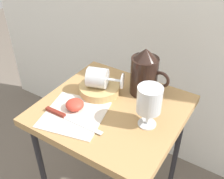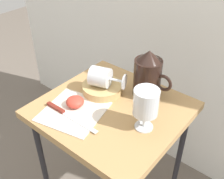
{
  "view_description": "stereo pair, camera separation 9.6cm",
  "coord_description": "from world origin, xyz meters",
  "px_view_note": "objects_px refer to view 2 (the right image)",
  "views": [
    {
      "loc": [
        0.42,
        -0.66,
        1.3
      ],
      "look_at": [
        0.0,
        0.0,
        0.74
      ],
      "focal_mm": 42.93,
      "sensor_mm": 36.0,
      "label": 1
    },
    {
      "loc": [
        0.49,
        -0.6,
        1.3
      ],
      "look_at": [
        0.0,
        0.0,
        0.74
      ],
      "focal_mm": 42.93,
      "sensor_mm": 36.0,
      "label": 2
    }
  ],
  "objects_px": {
    "table": "(112,120)",
    "wine_glass_upright": "(146,104)",
    "wine_glass_tipped_near": "(101,77)",
    "pitcher": "(148,78)",
    "apple_half_left": "(75,102)",
    "basket_tray": "(102,88)",
    "knife": "(64,113)"
  },
  "relations": [
    {
      "from": "table",
      "to": "pitcher",
      "type": "xyz_separation_m",
      "value": [
        0.05,
        0.15,
        0.15
      ]
    },
    {
      "from": "knife",
      "to": "table",
      "type": "bearing_deg",
      "value": 53.09
    },
    {
      "from": "basket_tray",
      "to": "wine_glass_tipped_near",
      "type": "bearing_deg",
      "value": -71.87
    },
    {
      "from": "pitcher",
      "to": "wine_glass_upright",
      "type": "distance_m",
      "value": 0.19
    },
    {
      "from": "wine_glass_upright",
      "to": "wine_glass_tipped_near",
      "type": "relative_size",
      "value": 0.99
    },
    {
      "from": "wine_glass_upright",
      "to": "knife",
      "type": "height_order",
      "value": "wine_glass_upright"
    },
    {
      "from": "wine_glass_upright",
      "to": "knife",
      "type": "relative_size",
      "value": 0.63
    },
    {
      "from": "basket_tray",
      "to": "pitcher",
      "type": "xyz_separation_m",
      "value": [
        0.15,
        0.1,
        0.06
      ]
    },
    {
      "from": "pitcher",
      "to": "wine_glass_tipped_near",
      "type": "relative_size",
      "value": 1.25
    },
    {
      "from": "table",
      "to": "wine_glass_tipped_near",
      "type": "xyz_separation_m",
      "value": [
        -0.09,
        0.04,
        0.14
      ]
    },
    {
      "from": "table",
      "to": "apple_half_left",
      "type": "relative_size",
      "value": 9.86
    },
    {
      "from": "basket_tray",
      "to": "wine_glass_upright",
      "type": "distance_m",
      "value": 0.27
    },
    {
      "from": "pitcher",
      "to": "wine_glass_tipped_near",
      "type": "bearing_deg",
      "value": -144.12
    },
    {
      "from": "wine_glass_upright",
      "to": "knife",
      "type": "bearing_deg",
      "value": -153.88
    },
    {
      "from": "table",
      "to": "wine_glass_upright",
      "type": "xyz_separation_m",
      "value": [
        0.15,
        -0.02,
        0.17
      ]
    },
    {
      "from": "table",
      "to": "wine_glass_tipped_near",
      "type": "height_order",
      "value": "wine_glass_tipped_near"
    },
    {
      "from": "pitcher",
      "to": "wine_glass_tipped_near",
      "type": "distance_m",
      "value": 0.18
    },
    {
      "from": "table",
      "to": "basket_tray",
      "type": "height_order",
      "value": "basket_tray"
    },
    {
      "from": "pitcher",
      "to": "knife",
      "type": "distance_m",
      "value": 0.34
    },
    {
      "from": "apple_half_left",
      "to": "table",
      "type": "bearing_deg",
      "value": 38.51
    },
    {
      "from": "basket_tray",
      "to": "wine_glass_upright",
      "type": "height_order",
      "value": "wine_glass_upright"
    },
    {
      "from": "basket_tray",
      "to": "apple_half_left",
      "type": "xyz_separation_m",
      "value": [
        -0.02,
        -0.13,
        0.01
      ]
    },
    {
      "from": "wine_glass_upright",
      "to": "table",
      "type": "bearing_deg",
      "value": 174.15
    },
    {
      "from": "basket_tray",
      "to": "pitcher",
      "type": "relative_size",
      "value": 0.82
    },
    {
      "from": "basket_tray",
      "to": "apple_half_left",
      "type": "bearing_deg",
      "value": -97.03
    },
    {
      "from": "wine_glass_tipped_near",
      "to": "table",
      "type": "bearing_deg",
      "value": -26.15
    },
    {
      "from": "basket_tray",
      "to": "knife",
      "type": "relative_size",
      "value": 0.66
    },
    {
      "from": "wine_glass_tipped_near",
      "to": "knife",
      "type": "xyz_separation_m",
      "value": [
        -0.02,
        -0.19,
        -0.07
      ]
    },
    {
      "from": "pitcher",
      "to": "apple_half_left",
      "type": "height_order",
      "value": "pitcher"
    },
    {
      "from": "pitcher",
      "to": "wine_glass_tipped_near",
      "type": "xyz_separation_m",
      "value": [
        -0.14,
        -0.1,
        -0.0
      ]
    },
    {
      "from": "pitcher",
      "to": "apple_half_left",
      "type": "relative_size",
      "value": 2.87
    },
    {
      "from": "table",
      "to": "wine_glass_upright",
      "type": "distance_m",
      "value": 0.23
    }
  ]
}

